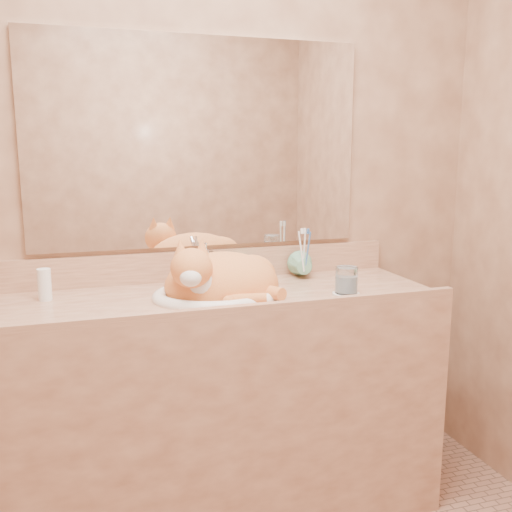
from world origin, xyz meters
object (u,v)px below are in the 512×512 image
object	(u,v)px
sink_basin	(217,277)
toothbrush_cup	(305,268)
water_glass	(346,280)
vanity_counter	(218,405)
cat	(219,277)
soap_dispenser	(245,260)

from	to	relation	value
sink_basin	toothbrush_cup	size ratio (longest dim) A/B	4.36
sink_basin	water_glass	size ratio (longest dim) A/B	4.80
toothbrush_cup	vanity_counter	bearing A→B (deg)	-162.21
cat	soap_dispenser	size ratio (longest dim) A/B	2.15
water_glass	soap_dispenser	bearing A→B (deg)	137.94
soap_dispenser	water_glass	xyz separation A→B (m)	(0.30, -0.27, -0.04)
cat	water_glass	size ratio (longest dim) A/B	4.41
vanity_counter	water_glass	world-z (taller)	water_glass
sink_basin	cat	size ratio (longest dim) A/B	1.09
toothbrush_cup	cat	bearing A→B (deg)	-159.73
cat	water_glass	distance (m)	0.46
vanity_counter	toothbrush_cup	distance (m)	0.63
cat	water_glass	xyz separation A→B (m)	(0.44, -0.13, -0.01)
water_glass	vanity_counter	bearing A→B (deg)	161.50
soap_dispenser	toothbrush_cup	world-z (taller)	soap_dispenser
sink_basin	water_glass	world-z (taller)	sink_basin
sink_basin	cat	distance (m)	0.01
soap_dispenser	water_glass	world-z (taller)	soap_dispenser
soap_dispenser	sink_basin	bearing A→B (deg)	-125.25
vanity_counter	cat	size ratio (longest dim) A/B	3.83
sink_basin	cat	bearing A→B (deg)	31.87
cat	soap_dispenser	distance (m)	0.20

